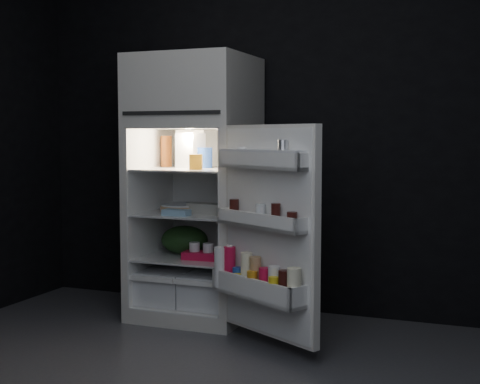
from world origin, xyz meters
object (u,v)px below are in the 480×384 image
at_px(refrigerator, 196,178).
at_px(milk_jug, 191,150).
at_px(yogurt_tray, 203,256).
at_px(fridge_door, 266,236).
at_px(egg_carton, 210,209).

relative_size(refrigerator, milk_jug, 7.42).
height_order(refrigerator, yogurt_tray, refrigerator).
relative_size(fridge_door, yogurt_tray, 4.76).
relative_size(milk_jug, egg_carton, 0.78).
xyz_separation_m(refrigerator, yogurt_tray, (0.11, -0.14, -0.50)).
xyz_separation_m(milk_jug, yogurt_tray, (0.16, -0.15, -0.69)).
bearing_deg(egg_carton, refrigerator, 157.54).
distance_m(fridge_door, milk_jug, 1.05).
bearing_deg(egg_carton, milk_jug, 163.46).
bearing_deg(fridge_door, refrigerator, 141.27).
relative_size(fridge_door, egg_carton, 3.97).
distance_m(refrigerator, fridge_door, 0.94).
bearing_deg(yogurt_tray, fridge_door, -39.62).
bearing_deg(milk_jug, refrigerator, 8.41).
xyz_separation_m(fridge_door, egg_carton, (-0.56, 0.46, 0.08)).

